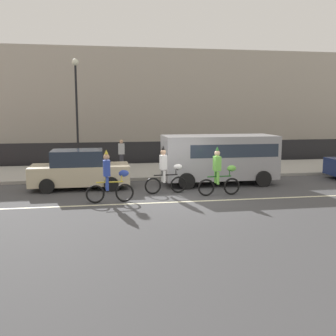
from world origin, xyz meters
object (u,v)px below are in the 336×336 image
parade_cyclist_zebra (166,173)px  street_lamp_post (76,97)px  parked_van_grey (221,156)px  parked_car_beige (79,170)px  parade_cyclist_cobalt (110,180)px  parade_cyclist_lime (220,174)px  pedestrian_onlooker (121,154)px

parade_cyclist_zebra → street_lamp_post: bearing=118.4°
parked_van_grey → street_lamp_post: street_lamp_post is taller
parked_car_beige → street_lamp_post: bearing=93.5°
parked_van_grey → street_lamp_post: 8.83m
parked_car_beige → parade_cyclist_cobalt: bearing=-66.9°
parade_cyclist_lime → parked_van_grey: size_ratio=0.38×
parked_van_grey → pedestrian_onlooker: bearing=138.5°
parade_cyclist_cobalt → pedestrian_onlooker: bearing=83.4°
parked_car_beige → street_lamp_post: (-0.32, 5.30, 3.21)m
parked_car_beige → pedestrian_onlooker: size_ratio=2.53×
parade_cyclist_zebra → street_lamp_post: 8.52m
parked_van_grey → pedestrian_onlooker: size_ratio=3.09×
parked_van_grey → parked_car_beige: bearing=-179.9°
parade_cyclist_zebra → parked_car_beige: 3.83m
parade_cyclist_zebra → pedestrian_onlooker: parade_cyclist_zebra is taller
parade_cyclist_zebra → parade_cyclist_lime: 2.11m
parade_cyclist_lime → parked_car_beige: size_ratio=0.47×
parked_van_grey → parade_cyclist_lime: bearing=-107.9°
parked_van_grey → parked_car_beige: parked_van_grey is taller
street_lamp_post → parked_van_grey: bearing=-39.0°
parade_cyclist_zebra → parked_van_grey: parked_van_grey is taller
parked_car_beige → street_lamp_post: size_ratio=0.70×
parade_cyclist_cobalt → parade_cyclist_lime: same height
parade_cyclist_zebra → parked_van_grey: (2.76, 1.68, 0.44)m
parade_cyclist_cobalt → parade_cyclist_zebra: 2.53m
parade_cyclist_cobalt → street_lamp_post: street_lamp_post is taller
parade_cyclist_lime → parked_van_grey: bearing=72.1°
street_lamp_post → pedestrian_onlooker: bearing=-34.0°
pedestrian_onlooker → parade_cyclist_zebra: bearing=-74.8°
parade_cyclist_cobalt → street_lamp_post: (-1.54, 8.15, 3.15)m
parade_cyclist_lime → parade_cyclist_cobalt: bearing=-173.3°
parked_van_grey → street_lamp_post: (-6.53, 5.29, 2.71)m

